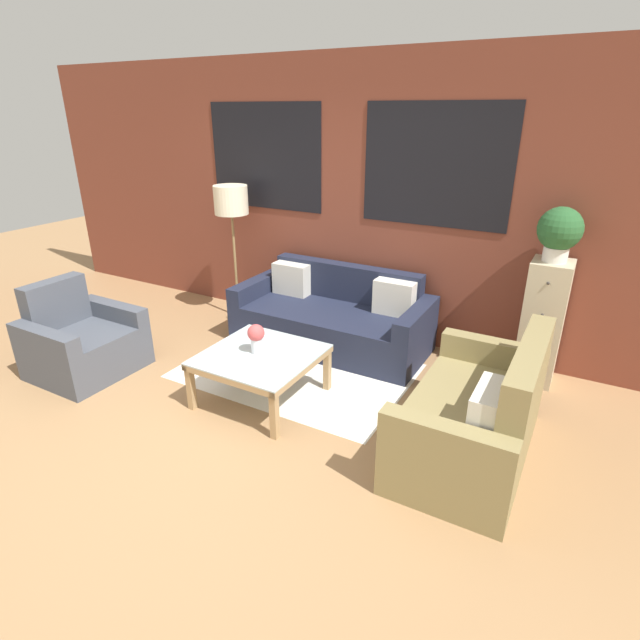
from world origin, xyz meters
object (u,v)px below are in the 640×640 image
at_px(floor_lamp, 231,206).
at_px(flower_vase, 256,336).
at_px(coffee_table, 260,360).
at_px(armchair_corner, 82,343).
at_px(potted_plant, 560,231).
at_px(couch_dark, 333,319).
at_px(settee_vintage, 477,418).
at_px(drawer_cabinet, 542,323).

relative_size(floor_lamp, flower_vase, 6.13).
xyz_separation_m(coffee_table, flower_vase, (-0.03, 0.01, 0.21)).
relative_size(armchair_corner, potted_plant, 1.93).
height_order(couch_dark, flower_vase, couch_dark).
bearing_deg(settee_vintage, coffee_table, -176.41).
distance_m(coffee_table, potted_plant, 2.66).
height_order(couch_dark, floor_lamp, floor_lamp).
height_order(armchair_corner, flower_vase, armchair_corner).
height_order(armchair_corner, floor_lamp, floor_lamp).
bearing_deg(potted_plant, armchair_corner, -153.01).
bearing_deg(settee_vintage, flower_vase, -176.65).
relative_size(settee_vintage, potted_plant, 3.19).
bearing_deg(coffee_table, settee_vintage, 3.59).
relative_size(floor_lamp, potted_plant, 3.39).
distance_m(armchair_corner, drawer_cabinet, 4.17).
bearing_deg(drawer_cabinet, flower_vase, -143.38).
xyz_separation_m(couch_dark, settee_vintage, (1.73, -1.15, 0.03)).
bearing_deg(settee_vintage, armchair_corner, -171.74).
xyz_separation_m(coffee_table, potted_plant, (1.96, 1.49, 1.00)).
xyz_separation_m(armchair_corner, coffee_table, (1.74, 0.40, 0.08)).
bearing_deg(couch_dark, potted_plant, 6.84).
relative_size(couch_dark, flower_vase, 7.95).
bearing_deg(settee_vintage, floor_lamp, 157.87).
xyz_separation_m(drawer_cabinet, potted_plant, (-0.00, 0.00, 0.81)).
height_order(armchair_corner, drawer_cabinet, drawer_cabinet).
height_order(armchair_corner, potted_plant, potted_plant).
bearing_deg(armchair_corner, flower_vase, 13.26).
bearing_deg(potted_plant, settee_vintage, -98.85).
relative_size(settee_vintage, flower_vase, 5.77).
bearing_deg(drawer_cabinet, floor_lamp, -177.53).
bearing_deg(couch_dark, flower_vase, -92.28).
distance_m(drawer_cabinet, flower_vase, 2.49).
bearing_deg(coffee_table, drawer_cabinet, 37.20).
height_order(settee_vintage, floor_lamp, floor_lamp).
xyz_separation_m(coffee_table, drawer_cabinet, (1.96, 1.49, 0.19)).
height_order(floor_lamp, potted_plant, potted_plant).
xyz_separation_m(armchair_corner, floor_lamp, (0.44, 1.75, 1.03)).
bearing_deg(floor_lamp, settee_vintage, -22.13).
height_order(couch_dark, drawer_cabinet, drawer_cabinet).
xyz_separation_m(settee_vintage, coffee_table, (-1.75, -0.11, 0.05)).
relative_size(floor_lamp, drawer_cabinet, 1.37).
relative_size(coffee_table, floor_lamp, 0.59).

